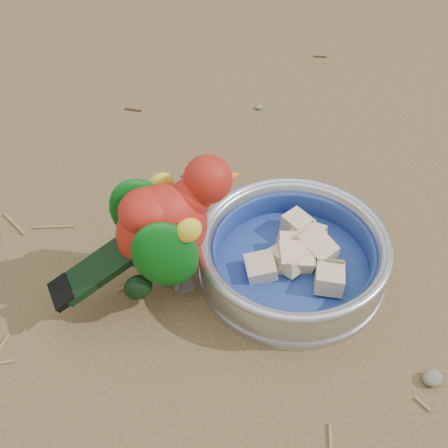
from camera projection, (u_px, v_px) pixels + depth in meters
ground at (245, 291)px, 0.77m from camera, size 60.00×60.00×0.00m
food_bowl at (292, 269)px, 0.79m from camera, size 0.23×0.23×0.02m
bowl_wall at (293, 253)px, 0.76m from camera, size 0.23×0.23×0.04m
fruit_wedges at (293, 257)px, 0.77m from camera, size 0.14×0.14×0.03m
lory_parrot at (166, 236)px, 0.72m from camera, size 0.22×0.12×0.17m
ground_debris at (219, 238)px, 0.83m from camera, size 0.90×0.80×0.01m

